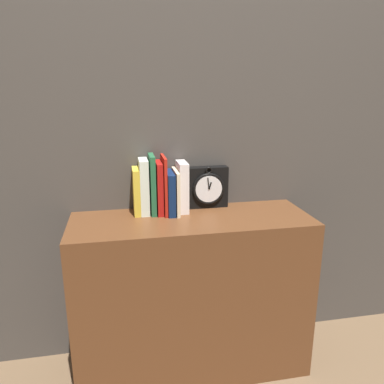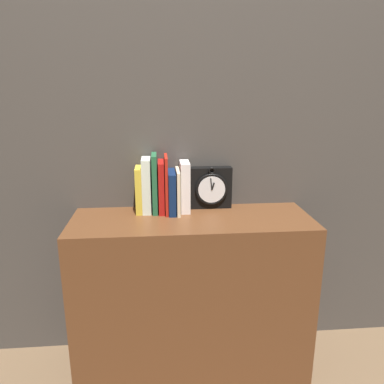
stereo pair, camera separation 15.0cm
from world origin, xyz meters
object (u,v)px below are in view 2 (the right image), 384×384
object	(u,v)px
book_slot1_white	(147,185)
book_slot4_red	(166,184)
book_slot5_navy	(172,192)
book_slot0_yellow	(139,190)
book_slot2_green	(155,183)
clock	(211,188)
book_slot3_red	(161,187)
book_slot6_cream	(178,191)
book_slot7_white	(185,187)

from	to	relation	value
book_slot1_white	book_slot4_red	distance (m)	0.08
book_slot5_navy	book_slot0_yellow	bearing A→B (deg)	172.48
book_slot2_green	clock	bearing A→B (deg)	7.36
book_slot3_red	book_slot6_cream	size ratio (longest dim) A/B	1.19
book_slot1_white	book_slot6_cream	world-z (taller)	book_slot1_white
book_slot4_red	book_slot7_white	distance (m)	0.08
book_slot0_yellow	book_slot3_red	world-z (taller)	book_slot3_red
book_slot2_green	book_slot6_cream	distance (m)	0.10
book_slot1_white	book_slot5_navy	bearing A→B (deg)	-9.48
book_slot3_red	book_slot5_navy	xyz separation A→B (m)	(0.04, -0.01, -0.02)
book_slot4_red	clock	bearing A→B (deg)	11.91
book_slot6_cream	book_slot0_yellow	bearing A→B (deg)	172.95
book_slot4_red	book_slot6_cream	bearing A→B (deg)	-6.73
book_slot1_white	book_slot4_red	bearing A→B (deg)	-9.56
book_slot5_navy	book_slot6_cream	world-z (taller)	book_slot6_cream
book_slot5_navy	book_slot7_white	bearing A→B (deg)	16.00
book_slot0_yellow	book_slot4_red	world-z (taller)	book_slot4_red
book_slot4_red	book_slot5_navy	world-z (taller)	book_slot4_red
book_slot6_cream	book_slot7_white	distance (m)	0.04
book_slot1_white	book_slot3_red	xyz separation A→B (m)	(0.06, -0.01, -0.01)
clock	book_slot2_green	bearing A→B (deg)	-172.64
book_slot4_red	book_slot7_white	xyz separation A→B (m)	(0.08, 0.01, -0.01)
book_slot1_white	book_slot7_white	size ratio (longest dim) A/B	1.08
book_slot2_green	book_slot6_cream	bearing A→B (deg)	-8.98
clock	book_slot2_green	world-z (taller)	book_slot2_green
clock	book_slot5_navy	xyz separation A→B (m)	(-0.17, -0.04, -0.00)
book_slot0_yellow	book_slot4_red	xyz separation A→B (m)	(0.12, -0.01, 0.02)
book_slot1_white	book_slot3_red	bearing A→B (deg)	-6.39
book_slot1_white	book_slot6_cream	xyz separation A→B (m)	(0.13, -0.02, -0.02)
book_slot6_cream	book_slot4_red	bearing A→B (deg)	173.27
book_slot7_white	book_slot2_green	bearing A→B (deg)	-178.73
book_slot5_navy	book_slot7_white	size ratio (longest dim) A/B	0.83
book_slot2_green	book_slot3_red	world-z (taller)	book_slot2_green
book_slot6_cream	book_slot1_white	bearing A→B (deg)	171.47
book_slot3_red	book_slot6_cream	xyz separation A→B (m)	(0.07, -0.01, -0.02)
book_slot5_navy	book_slot6_cream	xyz separation A→B (m)	(0.03, -0.00, 0.00)
book_slot1_white	book_slot4_red	xyz separation A→B (m)	(0.08, -0.01, 0.01)
book_slot2_green	book_slot4_red	distance (m)	0.05
book_slot1_white	book_slot2_green	distance (m)	0.04
book_slot0_yellow	book_slot7_white	bearing A→B (deg)	-0.61
book_slot7_white	book_slot4_red	bearing A→B (deg)	-171.03
book_slot7_white	book_slot5_navy	bearing A→B (deg)	-164.00
clock	book_slot6_cream	size ratio (longest dim) A/B	1.03
book_slot4_red	book_slot7_white	world-z (taller)	book_slot4_red
book_slot3_red	book_slot5_navy	distance (m)	0.05
book_slot0_yellow	book_slot6_cream	world-z (taller)	book_slot0_yellow
book_slot1_white	book_slot0_yellow	bearing A→B (deg)	179.12
book_slot1_white	book_slot5_navy	distance (m)	0.11
book_slot3_red	book_slot2_green	bearing A→B (deg)	174.68
clock	book_slot6_cream	distance (m)	0.15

